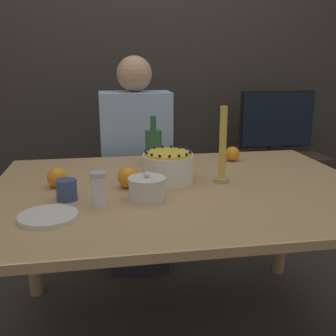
% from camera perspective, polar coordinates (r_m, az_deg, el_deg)
% --- Properties ---
extents(wall_behind, '(8.00, 0.05, 2.60)m').
position_cam_1_polar(wall_behind, '(2.90, -3.62, 16.72)').
color(wall_behind, '#38332D').
rests_on(wall_behind, ground_plane).
extents(dining_table, '(1.52, 1.12, 0.73)m').
position_cam_1_polar(dining_table, '(1.62, 1.99, -5.78)').
color(dining_table, tan).
rests_on(dining_table, ground_plane).
extents(cake, '(0.21, 0.21, 0.14)m').
position_cam_1_polar(cake, '(1.63, 0.00, 0.14)').
color(cake, white).
rests_on(cake, dining_table).
extents(sugar_bowl, '(0.14, 0.14, 0.11)m').
position_cam_1_polar(sugar_bowl, '(1.43, -3.05, -2.94)').
color(sugar_bowl, silver).
rests_on(sugar_bowl, dining_table).
extents(sugar_shaker, '(0.05, 0.05, 0.13)m').
position_cam_1_polar(sugar_shaker, '(1.36, -10.06, -3.12)').
color(sugar_shaker, white).
rests_on(sugar_shaker, dining_table).
extents(plate_stack, '(0.19, 0.19, 0.02)m').
position_cam_1_polar(plate_stack, '(1.32, -17.00, -6.75)').
color(plate_stack, silver).
rests_on(plate_stack, dining_table).
extents(candle, '(0.06, 0.06, 0.32)m').
position_cam_1_polar(candle, '(1.62, 7.91, 2.41)').
color(candle, tan).
rests_on(candle, dining_table).
extents(bottle, '(0.08, 0.08, 0.24)m').
position_cam_1_polar(bottle, '(1.90, -2.13, 3.15)').
color(bottle, '#2D6638').
rests_on(bottle, dining_table).
extents(cup, '(0.07, 0.07, 0.08)m').
position_cam_1_polar(cup, '(1.47, -14.49, -3.09)').
color(cup, '#384C7F').
rests_on(cup, dining_table).
extents(orange_fruit_0, '(0.08, 0.08, 0.08)m').
position_cam_1_polar(orange_fruit_0, '(1.62, -15.78, -1.34)').
color(orange_fruit_0, orange).
rests_on(orange_fruit_0, dining_table).
extents(orange_fruit_1, '(0.07, 0.07, 0.07)m').
position_cam_1_polar(orange_fruit_1, '(2.01, 9.32, 2.04)').
color(orange_fruit_1, orange).
rests_on(orange_fruit_1, dining_table).
extents(orange_fruit_2, '(0.08, 0.08, 0.08)m').
position_cam_1_polar(orange_fruit_2, '(1.57, -5.82, -1.38)').
color(orange_fruit_2, orange).
rests_on(orange_fruit_2, dining_table).
extents(person_man_blue_shirt, '(0.40, 0.34, 1.25)m').
position_cam_1_polar(person_man_blue_shirt, '(2.35, -4.58, -1.55)').
color(person_man_blue_shirt, '#2D2D38').
rests_on(person_man_blue_shirt, ground_plane).
extents(side_cabinet, '(0.61, 0.53, 0.59)m').
position_cam_1_polar(side_cabinet, '(2.99, 14.85, -3.37)').
color(side_cabinet, '#382D23').
rests_on(side_cabinet, ground_plane).
extents(tv_monitor, '(0.54, 0.10, 0.44)m').
position_cam_1_polar(tv_monitor, '(2.87, 15.53, 6.58)').
color(tv_monitor, black).
rests_on(tv_monitor, side_cabinet).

